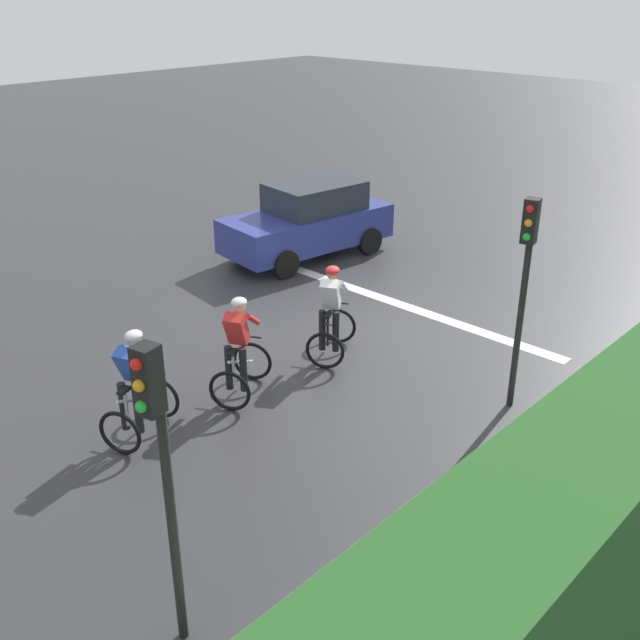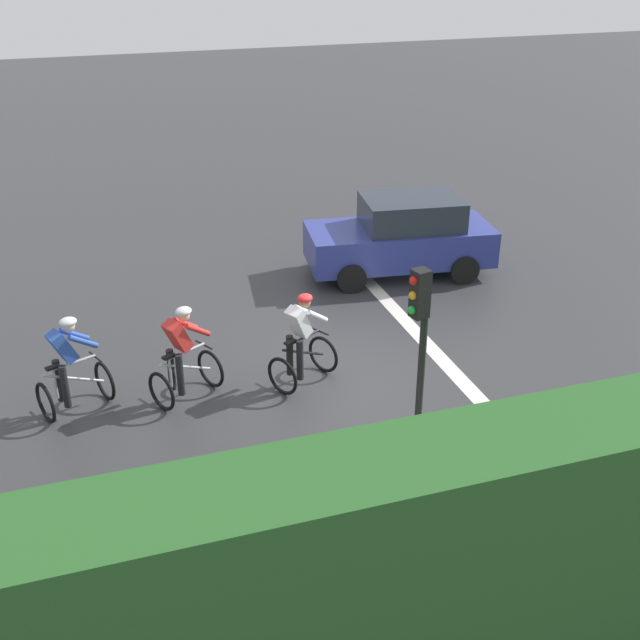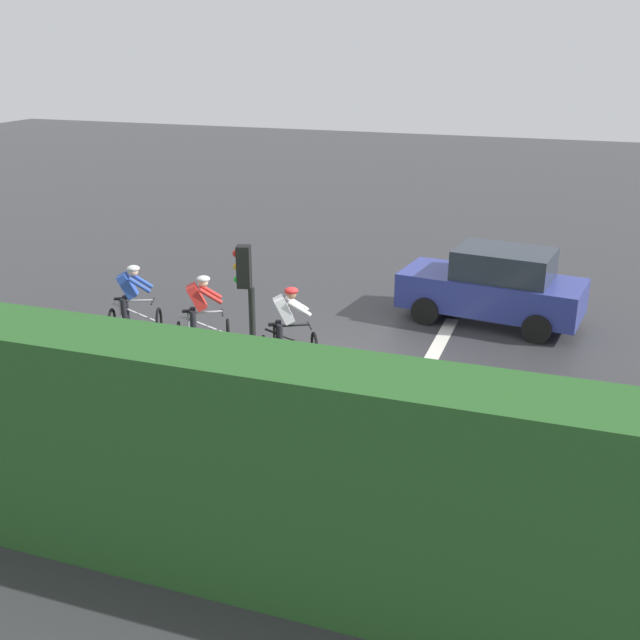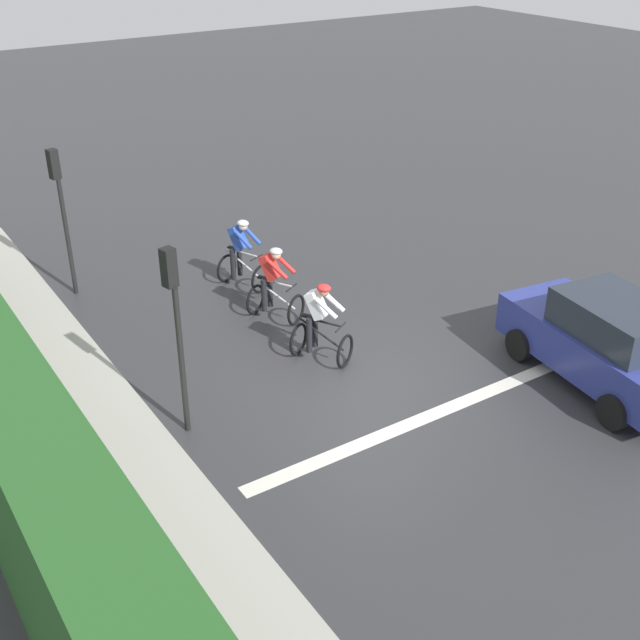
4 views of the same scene
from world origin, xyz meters
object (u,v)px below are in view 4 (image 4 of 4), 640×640
Objects in this scene: cyclist_mid at (320,324)px; traffic_light_near_crossing at (175,314)px; cyclist_second at (273,285)px; traffic_light_far_junction at (60,200)px; cyclist_lead at (241,255)px; car_navy at (606,341)px.

traffic_light_near_crossing reaches higher than cyclist_mid.
traffic_light_far_junction is at bearing 131.28° from cyclist_second.
cyclist_mid is 0.50× the size of traffic_light_far_junction.
cyclist_second is (-0.19, -1.77, 0.00)m from cyclist_lead.
cyclist_lead is at bearing 85.08° from cyclist_mid.
cyclist_mid is at bearing -61.47° from traffic_light_far_junction.
traffic_light_near_crossing is at bearing -168.62° from cyclist_mid.
cyclist_second is at bearing 86.20° from cyclist_mid.
cyclist_mid is (-0.13, -1.99, 0.00)m from cyclist_second.
car_navy reaches higher than cyclist_lead.
cyclist_lead is 1.00× the size of cyclist_second.
traffic_light_far_junction is (0.12, 6.26, 0.00)m from traffic_light_near_crossing.
cyclist_second is 0.50× the size of traffic_light_far_junction.
car_navy is at bearing -63.64° from cyclist_lead.
traffic_light_near_crossing is 1.00× the size of traffic_light_far_junction.
cyclist_second is 4.46m from traffic_light_near_crossing.
cyclist_mid is 3.54m from traffic_light_near_crossing.
traffic_light_far_junction is at bearing 151.19° from cyclist_lead.
car_navy reaches higher than cyclist_second.
traffic_light_near_crossing is (-3.17, -0.64, 1.43)m from cyclist_mid.
cyclist_lead is at bearing 83.82° from cyclist_second.
cyclist_second is 0.50× the size of traffic_light_near_crossing.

